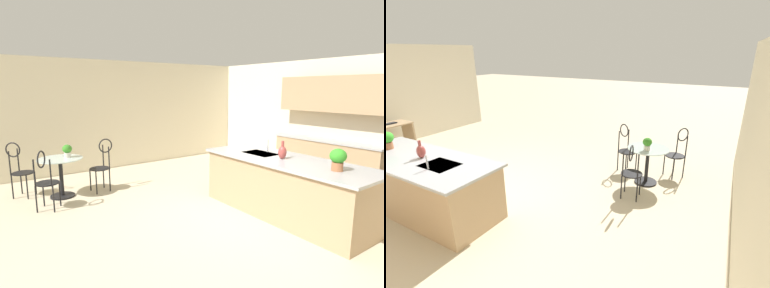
# 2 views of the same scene
# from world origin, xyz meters

# --- Properties ---
(ground_plane) EXTENTS (40.00, 40.00, 0.00)m
(ground_plane) POSITION_xyz_m (0.00, 0.00, 0.00)
(ground_plane) COLOR beige
(wall_left_window) EXTENTS (0.12, 7.80, 2.70)m
(wall_left_window) POSITION_xyz_m (-4.26, 0.00, 1.35)
(wall_left_window) COLOR beige
(wall_left_window) RESTS_ON ground
(kitchen_island) EXTENTS (2.80, 1.06, 0.92)m
(kitchen_island) POSITION_xyz_m (0.30, 0.85, 0.46)
(kitchen_island) COLOR tan
(kitchen_island) RESTS_ON ground
(bistro_table) EXTENTS (0.80, 0.80, 0.74)m
(bistro_table) POSITION_xyz_m (-2.65, -1.90, 0.45)
(bistro_table) COLOR black
(bistro_table) RESTS_ON ground
(chair_near_window) EXTENTS (0.53, 0.53, 1.04)m
(chair_near_window) POSITION_xyz_m (-3.10, -2.52, 0.57)
(chair_near_window) COLOR black
(chair_near_window) RESTS_ON ground
(chair_by_island) EXTENTS (0.52, 0.52, 1.04)m
(chair_by_island) POSITION_xyz_m (-2.07, -2.26, 0.57)
(chair_by_island) COLOR black
(chair_by_island) RESTS_ON ground
(chair_toward_desk) EXTENTS (0.42, 0.50, 1.04)m
(chair_toward_desk) POSITION_xyz_m (-2.57, -1.14, 0.57)
(chair_toward_desk) COLOR black
(chair_toward_desk) RESTS_ON ground
(sink_faucet) EXTENTS (0.02, 0.02, 0.22)m
(sink_faucet) POSITION_xyz_m (-0.25, 1.03, 1.03)
(sink_faucet) COLOR #B2B5BA
(sink_faucet) RESTS_ON kitchen_island
(keyboard) EXTENTS (0.16, 0.44, 0.03)m
(keyboard) POSITION_xyz_m (3.67, -0.41, 0.75)
(keyboard) COLOR black
(keyboard) RESTS_ON writing_desk
(potted_plant_on_table) EXTENTS (0.17, 0.17, 0.24)m
(potted_plant_on_table) POSITION_xyz_m (-2.65, -1.76, 0.88)
(potted_plant_on_table) COLOR beige
(potted_plant_on_table) RESTS_ON bistro_table
(potted_plant_counter_far) EXTENTS (0.22, 0.22, 0.30)m
(potted_plant_counter_far) POSITION_xyz_m (1.15, 0.83, 1.09)
(potted_plant_counter_far) COLOR #9E603D
(potted_plant_counter_far) RESTS_ON kitchen_island
(vase_on_counter) EXTENTS (0.13, 0.13, 0.29)m
(vase_on_counter) POSITION_xyz_m (0.25, 0.80, 1.03)
(vase_on_counter) COLOR #993D38
(vase_on_counter) RESTS_ON kitchen_island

